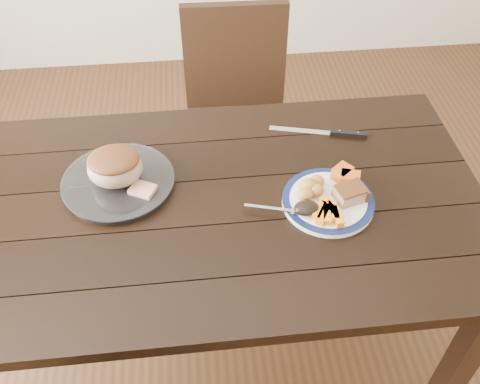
{
  "coord_description": "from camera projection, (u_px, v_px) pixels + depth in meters",
  "views": [
    {
      "loc": [
        -0.03,
        -1.07,
        1.87
      ],
      "look_at": [
        0.08,
        -0.02,
        0.8
      ],
      "focal_mm": 40.0,
      "sensor_mm": 36.0,
      "label": 1
    }
  ],
  "objects": [
    {
      "name": "pumpkin_wedges",
      "position": [
        346.0,
        176.0,
        1.56
      ],
      "size": [
        0.09,
        0.09,
        0.04
      ],
      "color": "orange",
      "rests_on": "dinner_plate"
    },
    {
      "name": "cut_slice",
      "position": [
        143.0,
        190.0,
        1.54
      ],
      "size": [
        0.09,
        0.08,
        0.02
      ],
      "primitive_type": "cube",
      "rotation": [
        0.0,
        0.0,
        -0.47
      ],
      "color": "tan",
      "rests_on": "serving_platter"
    },
    {
      "name": "carrot_batons",
      "position": [
        328.0,
        212.0,
        1.47
      ],
      "size": [
        0.08,
        0.11,
        0.02
      ],
      "color": "orange",
      "rests_on": "dinner_plate"
    },
    {
      "name": "dark_mushroom",
      "position": [
        307.0,
        208.0,
        1.48
      ],
      "size": [
        0.07,
        0.05,
        0.03
      ],
      "primitive_type": "ellipsoid",
      "color": "black",
      "rests_on": "dinner_plate"
    },
    {
      "name": "fork",
      "position": [
        281.0,
        210.0,
        1.49
      ],
      "size": [
        0.18,
        0.06,
        0.0
      ],
      "rotation": [
        0.0,
        0.0,
        -0.27
      ],
      "color": "silver",
      "rests_on": "dinner_plate"
    },
    {
      "name": "carving_knife",
      "position": [
        336.0,
        133.0,
        1.75
      ],
      "size": [
        0.32,
        0.1,
        0.01
      ],
      "rotation": [
        0.0,
        0.0,
        -0.25
      ],
      "color": "silver",
      "rests_on": "dining_table"
    },
    {
      "name": "roasted_potatoes",
      "position": [
        311.0,
        188.0,
        1.53
      ],
      "size": [
        0.09,
        0.09,
        0.05
      ],
      "color": "gold",
      "rests_on": "dinner_plate"
    },
    {
      "name": "plate_rim",
      "position": [
        328.0,
        200.0,
        1.53
      ],
      "size": [
        0.26,
        0.26,
        0.02
      ],
      "primitive_type": "torus",
      "color": "#0C1740",
      "rests_on": "dinner_plate"
    },
    {
      "name": "dining_table",
      "position": [
        213.0,
        222.0,
        1.61
      ],
      "size": [
        1.6,
        0.91,
        0.75
      ],
      "rotation": [
        0.0,
        0.0,
        0.01
      ],
      "color": "black",
      "rests_on": "ground"
    },
    {
      "name": "pork_slice",
      "position": [
        350.0,
        194.0,
        1.51
      ],
      "size": [
        0.1,
        0.08,
        0.04
      ],
      "primitive_type": "cube",
      "rotation": [
        0.0,
        0.0,
        0.29
      ],
      "color": "#A67365",
      "rests_on": "dinner_plate"
    },
    {
      "name": "serving_platter",
      "position": [
        119.0,
        183.0,
        1.59
      ],
      "size": [
        0.32,
        0.32,
        0.02
      ],
      "primitive_type": "cylinder",
      "color": "white",
      "rests_on": "dining_table"
    },
    {
      "name": "dinner_plate",
      "position": [
        328.0,
        202.0,
        1.53
      ],
      "size": [
        0.26,
        0.26,
        0.02
      ],
      "primitive_type": "cylinder",
      "color": "white",
      "rests_on": "dining_table"
    },
    {
      "name": "ground",
      "position": [
        219.0,
        334.0,
        2.08
      ],
      "size": [
        4.0,
        4.0,
        0.0
      ],
      "primitive_type": "plane",
      "color": "#472B16",
      "rests_on": "ground"
    },
    {
      "name": "roast_joint",
      "position": [
        115.0,
        168.0,
        1.54
      ],
      "size": [
        0.16,
        0.14,
        0.1
      ],
      "primitive_type": "ellipsoid",
      "color": "tan",
      "rests_on": "serving_platter"
    },
    {
      "name": "chair_far",
      "position": [
        237.0,
        109.0,
        2.23
      ],
      "size": [
        0.43,
        0.44,
        0.93
      ],
      "rotation": [
        0.0,
        0.0,
        3.12
      ],
      "color": "black",
      "rests_on": "ground"
    }
  ]
}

